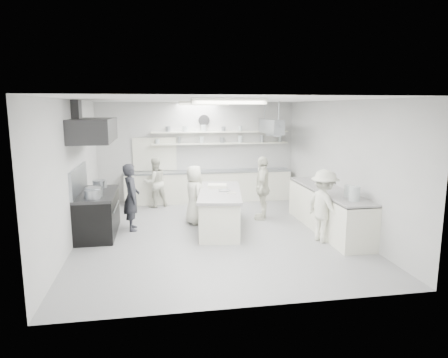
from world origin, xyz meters
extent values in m
cube|color=#9A9B9F|center=(0.00, 0.00, -0.01)|extent=(6.00, 7.00, 0.02)
cube|color=white|center=(0.00, 0.00, 3.01)|extent=(6.00, 7.00, 0.02)
cube|color=silver|center=(0.00, 3.50, 1.50)|extent=(6.00, 0.04, 3.00)
cube|color=silver|center=(0.00, -3.50, 1.50)|extent=(6.00, 0.04, 3.00)
cube|color=silver|center=(-3.00, 0.00, 1.50)|extent=(0.04, 7.00, 3.00)
cube|color=silver|center=(3.00, 0.00, 1.50)|extent=(0.04, 7.00, 3.00)
cube|color=black|center=(-2.60, 0.40, 0.45)|extent=(0.80, 1.80, 0.90)
cube|color=#303032|center=(-2.60, 0.40, 2.35)|extent=(0.85, 2.00, 0.50)
cube|color=white|center=(0.30, 3.20, 0.46)|extent=(5.00, 0.60, 0.92)
cube|color=white|center=(0.70, 3.37, 1.75)|extent=(4.20, 0.26, 0.04)
cube|color=white|center=(0.70, 3.37, 2.10)|extent=(4.20, 0.26, 0.04)
cube|color=black|center=(-1.30, 3.48, 1.45)|extent=(1.30, 0.04, 1.00)
cylinder|color=silver|center=(0.20, 3.46, 2.45)|extent=(0.32, 0.05, 0.32)
cube|color=white|center=(2.65, -0.20, 0.47)|extent=(0.74, 3.30, 0.94)
cube|color=#999FA6|center=(2.00, 2.40, 2.30)|extent=(0.30, 1.60, 0.40)
cube|color=white|center=(0.00, -1.80, 2.94)|extent=(1.30, 0.25, 0.10)
cube|color=white|center=(0.00, 1.80, 2.94)|extent=(1.30, 0.25, 0.10)
cube|color=white|center=(0.19, 0.34, 0.43)|extent=(1.25, 2.45, 0.86)
cylinder|color=#999FA6|center=(-2.60, -0.01, 1.04)|extent=(0.36, 0.36, 0.25)
imported|color=#292A31|center=(-1.86, 0.59, 0.78)|extent=(0.44, 0.61, 1.57)
imported|color=silver|center=(-1.32, 2.73, 0.72)|extent=(0.86, 0.78, 1.44)
imported|color=silver|center=(-0.37, 0.87, 0.72)|extent=(0.61, 0.79, 1.45)
imported|color=silver|center=(1.39, 0.99, 0.81)|extent=(0.71, 1.03, 1.62)
imported|color=silver|center=(2.21, -0.96, 0.78)|extent=(0.82, 1.12, 1.56)
imported|color=#999FA6|center=(0.29, 0.34, 0.89)|extent=(0.33, 0.33, 0.07)
imported|color=white|center=(0.40, 0.05, 0.89)|extent=(0.24, 0.24, 0.07)
imported|color=white|center=(2.66, 0.38, 0.97)|extent=(0.32, 0.32, 0.06)
camera|label=1|loc=(-1.27, -8.71, 2.84)|focal=32.10mm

